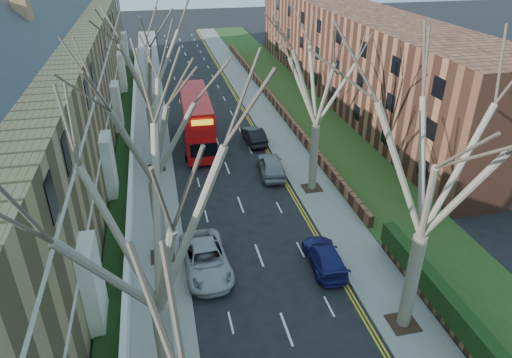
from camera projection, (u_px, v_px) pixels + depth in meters
pavement_left at (151, 122)px, 47.02m from camera, size 3.00×102.00×0.12m
pavement_right at (264, 113)px, 49.31m from camera, size 3.00×102.00×0.12m
terrace_left at (47, 100)px, 36.09m from camera, size 9.70×78.00×13.60m
flats_right at (353, 54)px, 52.62m from camera, size 13.97×54.00×10.00m
front_wall_left at (132, 150)px, 39.56m from camera, size 0.30×78.00×1.00m
grass_verge_right at (304, 109)px, 50.13m from camera, size 6.00×102.00×0.06m
tree_left_mid at (146, 209)px, 14.20m from camera, size 10.50×10.50×14.71m
tree_left_far at (145, 111)px, 22.96m from camera, size 10.15×10.15×14.22m
tree_left_dist at (144, 52)px, 33.13m from camera, size 10.50×10.50×14.71m
tree_right_mid at (439, 150)px, 18.10m from camera, size 10.50×10.50×14.71m
tree_right_far at (320, 69)px, 30.29m from camera, size 10.15×10.15×14.22m
double_decker_bus at (197, 121)px, 41.21m from camera, size 2.92×10.78×4.49m
car_left_far at (206, 259)px, 26.00m from camera, size 2.80×5.58×1.52m
car_right_near at (325, 257)px, 26.39m from camera, size 2.03×4.53×1.29m
car_right_mid at (271, 165)px, 36.49m from camera, size 2.32×4.87×1.61m
car_right_far at (254, 136)px, 42.10m from camera, size 1.74×4.45×1.44m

